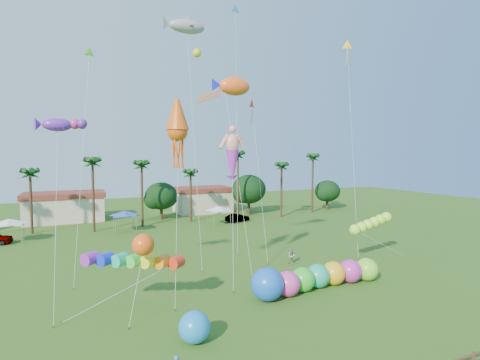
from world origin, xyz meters
name	(u,v)px	position (x,y,z in m)	size (l,w,h in m)	color
ground	(308,341)	(0.00, 0.00, 0.00)	(160.00, 160.00, 0.00)	#285116
tree_line	(178,194)	(3.57, 44.00, 4.28)	(69.46, 8.91, 11.00)	#3A2819
buildings_row	(132,205)	(-3.09, 50.00, 2.00)	(35.00, 7.00, 4.00)	beige
tent_row	(125,213)	(-6.00, 36.33, 2.75)	(31.00, 4.00, 0.60)	white
car_b	(237,218)	(11.94, 37.75, 0.67)	(1.41, 4.04, 1.33)	#4C4C54
spectator_b	(292,256)	(7.42, 13.79, 0.81)	(0.79, 0.61, 1.62)	gray
caterpillar_inflatable	(313,277)	(5.14, 6.86, 1.07)	(12.50, 3.11, 2.54)	#DF3AA1
blue_ball	(194,327)	(-6.26, 2.59, 0.95)	(1.90, 1.90, 1.90)	#1880D8
rainbow_tube	(153,265)	(-7.60, 8.03, 3.34)	(9.15, 4.16, 3.80)	red
green_worm	(355,230)	(13.53, 11.56, 3.41)	(9.92, 2.06, 4.09)	#ACFF38
orange_ball_kite	(143,245)	(-8.34, 7.39, 5.00)	(2.29, 2.53, 5.76)	#EC5213
merman_kite	(232,157)	(0.54, 12.87, 10.88)	(2.80, 4.93, 13.24)	#F29E89
fish_kite	(235,86)	(2.04, 15.86, 17.69)	(4.94, 5.99, 18.68)	#FB5E1B
shark_kite	(187,27)	(-1.16, 21.06, 24.50)	(5.43, 7.86, 25.43)	#8E939B
squid_kite	(177,131)	(-4.97, 10.93, 12.92)	(2.47, 4.73, 15.52)	#E45612
lobster_kite	(57,125)	(-13.49, 12.84, 13.29)	(4.02, 6.33, 13.99)	purple
delta_kite_red	(252,107)	(5.36, 18.72, 16.25)	(1.15, 4.77, 17.11)	red
delta_kite_yellow	(347,49)	(16.74, 17.08, 23.21)	(2.67, 5.18, 24.26)	yellow
delta_kite_green	(89,59)	(-10.97, 18.10, 19.54)	(2.45, 3.58, 20.59)	green
delta_kite_blue	(235,15)	(5.44, 23.47, 27.48)	(2.50, 5.13, 28.75)	blue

